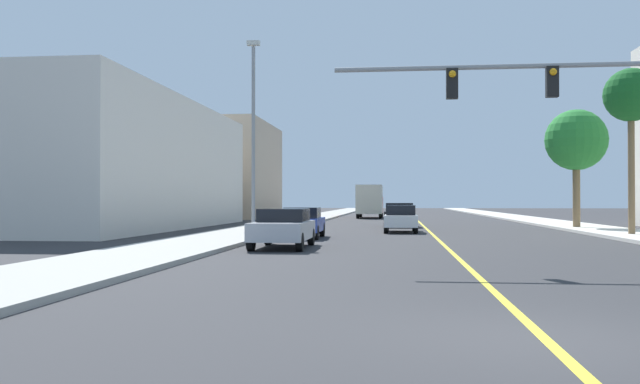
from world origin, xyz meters
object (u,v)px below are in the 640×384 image
object	(u,v)px
car_silver	(283,227)
car_blue	(303,222)
traffic_signal_mast	(619,101)
car_black	(399,214)
palm_far	(576,141)
delivery_truck	(370,201)
street_lamp	(253,129)
car_white	(401,218)
palm_mid	(631,97)

from	to	relation	value
car_silver	car_blue	bearing A→B (deg)	-88.78
traffic_signal_mast	car_black	size ratio (longest dim) A/B	2.83
traffic_signal_mast	palm_far	bearing A→B (deg)	78.27
delivery_truck	car_blue	bearing A→B (deg)	-92.72
palm_far	car_silver	size ratio (longest dim) A/B	1.63
street_lamp	car_white	bearing A→B (deg)	48.34
palm_far	car_silver	xyz separation A→B (m)	(-14.67, -17.04, -4.49)
car_black	delivery_truck	distance (m)	21.38
car_blue	traffic_signal_mast	bearing A→B (deg)	131.37
palm_mid	car_black	world-z (taller)	palm_mid
street_lamp	palm_far	distance (m)	20.67
street_lamp	palm_mid	world-z (taller)	street_lamp
car_blue	delivery_truck	distance (m)	34.61
car_black	car_silver	world-z (taller)	car_black
delivery_truck	street_lamp	bearing A→B (deg)	-95.88
palm_mid	delivery_truck	bearing A→B (deg)	112.84
delivery_truck	car_white	bearing A→B (deg)	-84.32
street_lamp	car_blue	size ratio (longest dim) A/B	2.24
car_silver	palm_far	bearing A→B (deg)	-130.96
car_blue	delivery_truck	bearing A→B (deg)	-93.44
palm_mid	delivery_truck	world-z (taller)	palm_mid
traffic_signal_mast	car_blue	size ratio (longest dim) A/B	3.03
traffic_signal_mast	car_blue	xyz separation A→B (m)	(-10.23, 11.40, -3.70)
palm_mid	street_lamp	bearing A→B (deg)	-167.70
car_silver	car_white	xyz separation A→B (m)	(4.32, 12.44, 0.00)
street_lamp	traffic_signal_mast	bearing A→B (deg)	-39.80
palm_far	delivery_truck	bearing A→B (deg)	118.80
car_silver	car_white	size ratio (longest dim) A/B	1.02
car_silver	traffic_signal_mast	bearing A→B (deg)	152.83
street_lamp	palm_mid	distance (m)	17.73
street_lamp	palm_mid	bearing A→B (deg)	12.30
palm_mid	car_white	xyz separation A→B (m)	(-10.73, 3.57, -5.80)
car_black	delivery_truck	world-z (taller)	delivery_truck
car_white	delivery_truck	size ratio (longest dim) A/B	0.58
traffic_signal_mast	street_lamp	size ratio (longest dim) A/B	1.35
traffic_signal_mast	palm_far	distance (m)	22.64
car_blue	delivery_truck	world-z (taller)	delivery_truck
car_blue	car_black	bearing A→B (deg)	-108.88
palm_mid	car_blue	distance (m)	16.49
car_silver	street_lamp	bearing A→B (deg)	-66.92
traffic_signal_mast	car_silver	size ratio (longest dim) A/B	2.73
car_white	street_lamp	bearing A→B (deg)	-131.47
street_lamp	car_white	size ratio (longest dim) A/B	2.06
car_black	delivery_truck	bearing A→B (deg)	96.26
palm_mid	traffic_signal_mast	bearing A→B (deg)	-109.61
palm_far	car_black	world-z (taller)	palm_far
car_black	car_blue	bearing A→B (deg)	-109.30
street_lamp	car_white	xyz separation A→B (m)	(6.52, 7.33, -4.15)
delivery_truck	palm_far	bearing A→B (deg)	-61.02
car_silver	car_white	world-z (taller)	car_white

